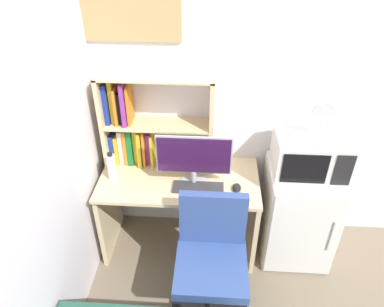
{
  "coord_description": "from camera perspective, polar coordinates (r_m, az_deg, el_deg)",
  "views": [
    {
      "loc": [
        -0.7,
        -2.46,
        2.43
      ],
      "look_at": [
        -0.84,
        -0.34,
        0.98
      ],
      "focal_mm": 33.72,
      "sensor_mm": 36.0,
      "label": 1
    }
  ],
  "objects": [
    {
      "name": "desk_chair",
      "position": [
        2.59,
        3.03,
        -17.48
      ],
      "size": [
        0.55,
        0.55,
        0.91
      ],
      "color": "black",
      "rests_on": "ground_plane"
    },
    {
      "name": "monitor",
      "position": [
        2.57,
        0.3,
        -0.79
      ],
      "size": [
        0.54,
        0.21,
        0.41
      ],
      "color": "#B7B7BC",
      "rests_on": "desk"
    },
    {
      "name": "water_bottle",
      "position": [
        2.75,
        -12.6,
        -2.04
      ],
      "size": [
        0.07,
        0.07,
        0.23
      ],
      "color": "silver",
      "rests_on": "desk"
    },
    {
      "name": "desk",
      "position": [
        2.9,
        -1.95,
        -7.32
      ],
      "size": [
        1.21,
        0.61,
        0.73
      ],
      "color": "beige",
      "rests_on": "ground_plane"
    },
    {
      "name": "microwave",
      "position": [
        2.71,
        18.18,
        -0.17
      ],
      "size": [
        0.51,
        0.36,
        0.3
      ],
      "color": "silver",
      "rests_on": "mini_fridge"
    },
    {
      "name": "wall_back",
      "position": [
        2.94,
        25.79,
        8.25
      ],
      "size": [
        6.4,
        0.04,
        2.6
      ],
      "primitive_type": "cube",
      "color": "silver",
      "rests_on": "ground_plane"
    },
    {
      "name": "desk_fan",
      "position": [
        2.56,
        20.01,
        5.4
      ],
      "size": [
        0.16,
        0.11,
        0.27
      ],
      "color": "silver",
      "rests_on": "microwave"
    },
    {
      "name": "hutch_bookshelf",
      "position": [
        2.77,
        -8.18,
        4.59
      ],
      "size": [
        0.84,
        0.24,
        0.74
      ],
      "color": "beige",
      "rests_on": "desk"
    },
    {
      "name": "mini_fridge",
      "position": [
        3.05,
        16.31,
        -8.93
      ],
      "size": [
        0.53,
        0.57,
        0.82
      ],
      "color": "white",
      "rests_on": "ground_plane"
    },
    {
      "name": "computer_mouse",
      "position": [
        2.65,
        7.09,
        -5.4
      ],
      "size": [
        0.06,
        0.1,
        0.03
      ],
      "primitive_type": "ellipsoid",
      "color": "black",
      "rests_on": "desk"
    },
    {
      "name": "keyboard",
      "position": [
        2.65,
        0.99,
        -5.42
      ],
      "size": [
        0.37,
        0.13,
        0.02
      ],
      "primitive_type": "cube",
      "color": "#333338",
      "rests_on": "desk"
    }
  ]
}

